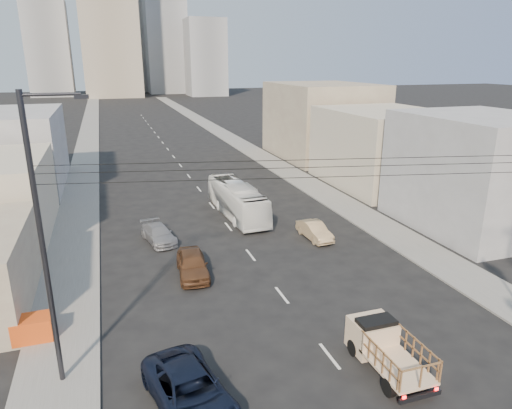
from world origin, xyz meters
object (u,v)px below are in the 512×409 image
sedan_tan (315,231)px  crate_stack (33,328)px  sedan_brown (192,264)px  navy_pickup (190,392)px  flatbed_pickup (386,346)px  sedan_grey (159,234)px  streetlamp_left (45,239)px  city_bus (237,200)px

sedan_tan → crate_stack: size_ratio=2.15×
sedan_tan → sedan_brown: bearing=-164.7°
navy_pickup → sedan_brown: bearing=67.7°
flatbed_pickup → navy_pickup: flatbed_pickup is taller
navy_pickup → sedan_tan: 19.09m
flatbed_pickup → sedan_grey: bearing=113.2°
sedan_tan → crate_stack: bearing=-160.0°
navy_pickup → streetlamp_left: 8.08m
sedan_tan → crate_stack: 20.15m
crate_stack → sedan_tan: bearing=23.0°
navy_pickup → sedan_grey: 17.77m
sedan_tan → sedan_grey: bearing=161.9°
navy_pickup → crate_stack: bearing=121.8°
sedan_brown → sedan_tan: (9.96, 3.29, -0.13)m
sedan_tan → city_bus: bearing=117.1°
navy_pickup → flatbed_pickup: bearing=-12.5°
sedan_brown → streetlamp_left: streetlamp_left is taller
navy_pickup → sedan_tan: (12.20, 14.69, -0.13)m
flatbed_pickup → sedan_tan: flatbed_pickup is taller
sedan_tan → streetlamp_left: streetlamp_left is taller
city_bus → sedan_tan: (4.08, -7.06, -0.80)m
flatbed_pickup → city_bus: city_bus is taller
streetlamp_left → sedan_brown: bearing=49.4°
crate_stack → city_bus: bearing=45.9°
city_bus → crate_stack: city_bus is taller
city_bus → crate_stack: bearing=-136.8°
navy_pickup → sedan_brown: 11.62m
flatbed_pickup → crate_stack: flatbed_pickup is taller
city_bus → sedan_grey: bearing=-153.7°
sedan_grey → streetlamp_left: size_ratio=0.36×
navy_pickup → crate_stack: size_ratio=3.06×
sedan_tan → crate_stack: (-18.55, -7.86, 0.05)m
city_bus → sedan_grey: (-7.23, -4.00, -0.81)m
crate_stack → sedan_brown: bearing=28.0°
sedan_brown → sedan_grey: 6.49m
sedan_brown → sedan_tan: bearing=22.7°
navy_pickup → sedan_grey: size_ratio=1.28×
streetlamp_left → crate_stack: (-1.61, 3.57, -5.75)m
flatbed_pickup → navy_pickup: (-8.57, 0.21, -0.33)m
navy_pickup → crate_stack: navy_pickup is taller
navy_pickup → city_bus: (8.12, 21.75, 0.67)m
sedan_brown → city_bus: bearing=64.8°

